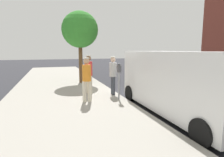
{
  "coord_description": "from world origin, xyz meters",
  "views": [
    {
      "loc": [
        4.01,
        7.79,
        2.19
      ],
      "look_at": [
        1.65,
        0.67,
        1.05
      ],
      "focal_mm": 29.95,
      "sensor_mm": 36.0,
      "label": 1
    }
  ],
  "objects": [
    {
      "name": "pedestrian_in_red",
      "position": [
        2.33,
        -0.74,
        1.2
      ],
      "size": [
        0.34,
        0.34,
        1.81
      ],
      "color": "beige",
      "rests_on": "sidewalk_slab"
    },
    {
      "name": "pedestrian_in_gray",
      "position": [
        1.29,
        -0.27,
        1.16
      ],
      "size": [
        0.34,
        0.36,
        1.75
      ],
      "color": "#383D47",
      "rests_on": "sidewalk_slab"
    },
    {
      "name": "street_tree",
      "position": [
        2.18,
        -4.01,
        3.42
      ],
      "size": [
        2.23,
        2.23,
        4.41
      ],
      "color": "brown",
      "rests_on": "sidewalk_slab"
    },
    {
      "name": "ground_plane",
      "position": [
        0.0,
        0.0,
        0.0
      ],
      "size": [
        80.0,
        80.0,
        0.0
      ],
      "primitive_type": "plane",
      "color": "#2D2D33"
    },
    {
      "name": "pedestrian_in_orange",
      "position": [
        2.68,
        0.63,
        1.16
      ],
      "size": [
        0.36,
        0.34,
        1.76
      ],
      "color": "beige",
      "rests_on": "sidewalk_slab"
    },
    {
      "name": "sidewalk_slab",
      "position": [
        3.5,
        0.0,
        0.07
      ],
      "size": [
        5.0,
        32.0,
        0.15
      ],
      "primitive_type": "cube",
      "color": "#9E998E",
      "rests_on": "ground"
    },
    {
      "name": "parked_van",
      "position": [
        -0.15,
        2.59,
        1.15
      ],
      "size": [
        2.16,
        5.22,
        2.15
      ],
      "color": "white",
      "rests_on": "ground"
    },
    {
      "name": "parking_meter_near",
      "position": [
        1.35,
        0.67,
        1.18
      ],
      "size": [
        0.14,
        0.18,
        1.52
      ],
      "color": "gray",
      "rests_on": "sidewalk_slab"
    }
  ]
}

